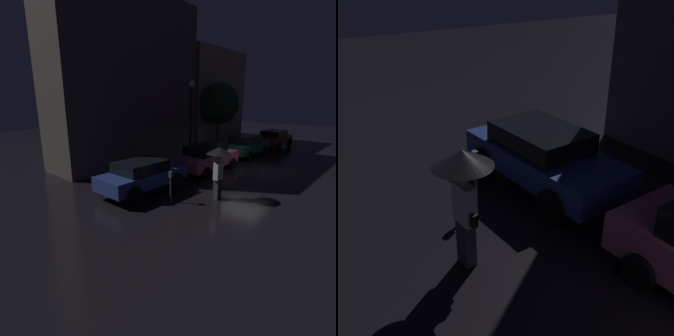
# 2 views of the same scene
# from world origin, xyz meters

# --- Properties ---
(parked_car_blue) EXTENTS (3.99, 1.88, 1.38)m
(parked_car_blue) POSITION_xyz_m (-6.39, 1.51, 0.74)
(parked_car_blue) COLOR navy
(parked_car_blue) RESTS_ON ground
(pedestrian_with_umbrella) EXTENTS (0.98, 0.98, 2.10)m
(pedestrian_with_umbrella) POSITION_xyz_m (-4.98, -1.30, 1.61)
(pedestrian_with_umbrella) COLOR #383842
(pedestrian_with_umbrella) RESTS_ON ground
(parking_meter) EXTENTS (0.12, 0.10, 1.24)m
(parking_meter) POSITION_xyz_m (-6.51, -0.18, 0.77)
(parking_meter) COLOR #4C5154
(parking_meter) RESTS_ON ground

